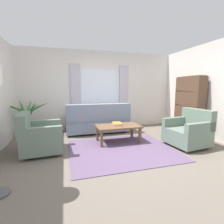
{
  "coord_description": "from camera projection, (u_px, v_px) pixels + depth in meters",
  "views": [
    {
      "loc": [
        -1.19,
        -3.34,
        1.39
      ],
      "look_at": [
        -0.03,
        0.7,
        0.77
      ],
      "focal_mm": 26.36,
      "sensor_mm": 36.0,
      "label": 1
    }
  ],
  "objects": [
    {
      "name": "ground_plane",
      "position": [
        122.0,
        150.0,
        3.7
      ],
      "size": [
        6.24,
        6.24,
        0.0
      ],
      "primitive_type": "plane",
      "color": "#6B6056"
    },
    {
      "name": "wall_back",
      "position": [
        100.0,
        90.0,
        5.66
      ],
      "size": [
        5.32,
        0.12,
        2.6
      ],
      "primitive_type": "cube",
      "color": "silver",
      "rests_on": "ground_plane"
    },
    {
      "name": "coffee_table",
      "position": [
        118.0,
        128.0,
        4.19
      ],
      "size": [
        1.1,
        0.64,
        0.44
      ],
      "color": "brown",
      "rests_on": "ground_plane"
    },
    {
      "name": "bookshelf",
      "position": [
        189.0,
        105.0,
        4.86
      ],
      "size": [
        0.3,
        0.94,
        1.72
      ],
      "rotation": [
        0.0,
        0.0,
        1.57
      ],
      "color": "brown",
      "rests_on": "ground_plane"
    },
    {
      "name": "window_with_curtains",
      "position": [
        101.0,
        86.0,
        5.56
      ],
      "size": [
        1.98,
        0.07,
        1.4
      ],
      "color": "white"
    },
    {
      "name": "area_rug",
      "position": [
        122.0,
        150.0,
        3.7
      ],
      "size": [
        2.29,
        1.93,
        0.01
      ],
      "primitive_type": "cube",
      "color": "#604C6B",
      "rests_on": "ground_plane"
    },
    {
      "name": "potted_plant",
      "position": [
        28.0,
        118.0,
        4.59
      ],
      "size": [
        1.18,
        1.08,
        1.1
      ],
      "color": "#56565B",
      "rests_on": "ground_plane"
    },
    {
      "name": "couch",
      "position": [
        98.0,
        121.0,
        5.09
      ],
      "size": [
        1.9,
        0.82,
        0.92
      ],
      "rotation": [
        0.0,
        0.0,
        3.14
      ],
      "color": "gray",
      "rests_on": "ground_plane"
    },
    {
      "name": "armchair_left",
      "position": [
        39.0,
        137.0,
        3.5
      ],
      "size": [
        0.88,
        0.9,
        0.88
      ],
      "rotation": [
        0.0,
        0.0,
        1.64
      ],
      "color": "slate",
      "rests_on": "ground_plane"
    },
    {
      "name": "wall_right",
      "position": [
        219.0,
        91.0,
        4.24
      ],
      "size": [
        0.12,
        4.4,
        2.6
      ],
      "primitive_type": "cube",
      "color": "silver",
      "rests_on": "ground_plane"
    },
    {
      "name": "book_stack_on_table",
      "position": [
        117.0,
        124.0,
        4.22
      ],
      "size": [
        0.24,
        0.35,
        0.06
      ],
      "color": "beige",
      "rests_on": "coffee_table"
    },
    {
      "name": "armchair_right",
      "position": [
        189.0,
        131.0,
        3.94
      ],
      "size": [
        0.9,
        0.92,
        0.88
      ],
      "rotation": [
        0.0,
        0.0,
        -1.47
      ],
      "color": "slate",
      "rests_on": "ground_plane"
    }
  ]
}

